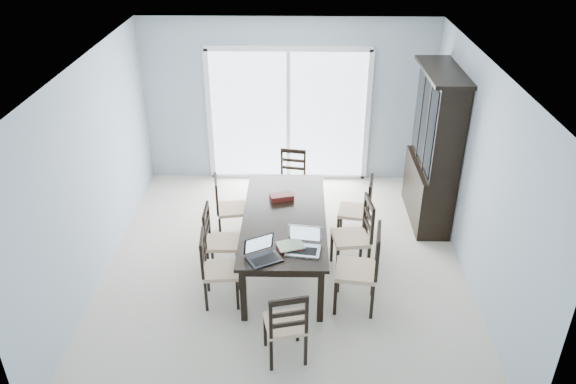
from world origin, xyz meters
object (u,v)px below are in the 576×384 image
Objects in this scene: chair_end_far at (292,173)px; laptop_dark at (265,256)px; chair_left_mid at (216,234)px; china_hutch at (434,150)px; chair_end_near at (287,320)px; dining_table at (284,221)px; game_box at (282,197)px; chair_left_far at (225,201)px; cell_phone at (272,254)px; chair_right_near at (366,261)px; hot_tub at (271,121)px; chair_right_far at (362,203)px; laptop_silver at (303,247)px; chair_right_mid at (359,228)px; chair_left_near at (213,261)px.

laptop_dark is (-0.26, -2.49, 0.27)m from chair_end_far.
chair_end_far is (0.91, 1.68, -0.02)m from chair_left_mid.
china_hutch is 2.14× the size of chair_end_near.
game_box is at bearing 96.12° from dining_table.
chair_left_far is 8.35× the size of cell_phone.
game_box is at bearing 59.90° from chair_left_far.
chair_right_near is 1.50m from game_box.
chair_left_far is at bearing 97.86° from chair_end_near.
laptop_dark is at bearing -101.48° from dining_table.
hot_tub reaches higher than dining_table.
chair_left_far is 1.01× the size of chair_end_near.
chair_right_near reaches higher than cell_phone.
laptop_dark is 0.18× the size of hot_tub.
chair_right_far is at bearing 54.27° from chair_end_near.
chair_left_mid is at bearing 99.72° from laptop_dark.
chair_left_mid is 1.07m from laptop_dark.
laptop_dark is 0.45m from laptop_silver.
laptop_silver is at bearing -73.18° from dining_table.
laptop_dark is at bearing 121.62° from chair_right_mid.
chair_left_far is 3.00m from hot_tub.
laptop_dark reaches higher than game_box.
chair_end_far is 2.12m from hot_tub.
chair_right_mid is at bearing -71.35° from hot_tub.
cell_phone is at bearing 119.91° from chair_right_mid.
chair_right_far is at bearing 121.10° from chair_left_near.
chair_end_near reaches higher than cell_phone.
chair_left_mid reaches higher than laptop_dark.
dining_table is 1.62m from chair_end_near.
china_hutch reaches higher than chair_left_far.
chair_end_near is (0.90, -1.51, -0.01)m from chair_left_mid.
dining_table is 2.11× the size of chair_left_mid.
chair_end_near is (-1.96, -2.87, -0.53)m from china_hutch.
hot_tub is at bearing 34.62° from chair_right_far.
game_box is (0.14, 1.31, -0.02)m from laptop_dark.
hot_tub is at bearing 11.00° from chair_right_mid.
china_hutch is at bearing 66.15° from cell_phone.
laptop_silver is at bearing -76.80° from game_box.
laptop_dark is at bearing -135.58° from china_hutch.
dining_table is 2.11× the size of chair_left_near.
china_hutch is at bearing 22.47° from game_box.
chair_right_far reaches higher than hot_tub.
chair_right_mid is 9.10× the size of cell_phone.
laptop_silver is (-0.69, -0.73, 0.21)m from chair_right_mid.
chair_end_near is 0.79m from laptop_dark.
chair_right_mid is at bearing -1.15° from dining_table.
chair_right_mid is (1.74, 0.09, 0.05)m from chair_left_mid.
china_hutch reaches higher than chair_right_far.
china_hutch is 2.12× the size of chair_left_far.
chair_left_near reaches higher than chair_end_far.
laptop_silver is at bearing 128.93° from chair_right_mid.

